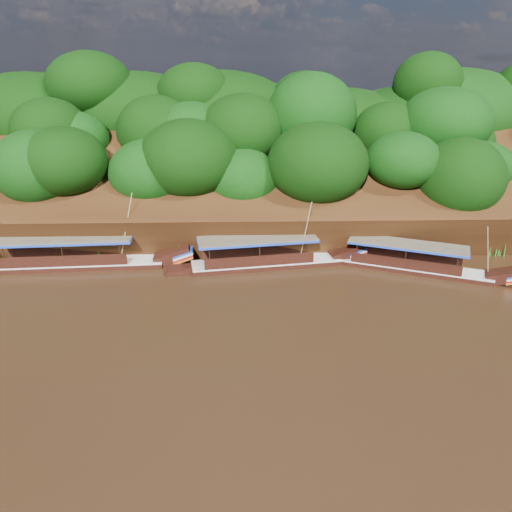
# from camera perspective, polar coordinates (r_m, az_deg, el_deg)

# --- Properties ---
(ground) EXTENTS (160.00, 160.00, 0.00)m
(ground) POSITION_cam_1_polar(r_m,az_deg,el_deg) (32.22, -0.13, -6.78)
(ground) COLOR black
(ground) RESTS_ON ground
(riverbank) EXTENTS (120.00, 30.06, 19.40)m
(riverbank) POSITION_cam_1_polar(r_m,az_deg,el_deg) (52.79, -0.80, 6.91)
(riverbank) COLOR #321A0B
(riverbank) RESTS_ON ground
(boat_0) EXTENTS (13.00, 6.82, 4.90)m
(boat_0) POSITION_cam_1_polar(r_m,az_deg,el_deg) (40.38, 18.67, -1.11)
(boat_0) COLOR black
(boat_0) RESTS_ON ground
(boat_1) EXTENTS (14.09, 4.15, 5.82)m
(boat_1) POSITION_cam_1_polar(r_m,az_deg,el_deg) (39.50, 2.23, -0.35)
(boat_1) COLOR black
(boat_1) RESTS_ON ground
(boat_2) EXTENTS (15.72, 3.19, 6.36)m
(boat_2) POSITION_cam_1_polar(r_m,az_deg,el_deg) (41.46, -18.59, -0.41)
(boat_2) COLOR black
(boat_2) RESTS_ON ground
(reeds) EXTENTS (48.85, 2.27, 2.22)m
(reeds) POSITION_cam_1_polar(r_m,az_deg,el_deg) (40.54, -3.41, 0.80)
(reeds) COLOR #2A6619
(reeds) RESTS_ON ground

